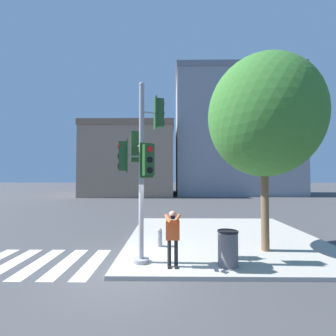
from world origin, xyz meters
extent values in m
plane|color=#424244|center=(0.00, 0.00, 0.00)|extent=(160.00, 160.00, 0.00)
cube|color=#ADA89E|center=(3.50, 3.50, 0.06)|extent=(8.00, 8.00, 0.12)
cube|color=silver|center=(-1.20, 0.67, 0.00)|extent=(0.49, 2.51, 0.01)
cube|color=silver|center=(-2.06, 0.67, 0.00)|extent=(0.49, 2.51, 0.01)
cube|color=silver|center=(-2.91, 0.67, 0.00)|extent=(0.49, 2.51, 0.01)
cube|color=silver|center=(-3.77, 0.67, 0.00)|extent=(0.49, 2.51, 0.01)
cylinder|color=#939399|center=(0.34, 0.46, 0.18)|extent=(0.49, 0.49, 0.12)
cylinder|color=#939399|center=(0.34, 0.46, 2.91)|extent=(0.16, 0.16, 5.35)
sphere|color=#939399|center=(0.34, 0.46, 5.63)|extent=(0.17, 0.17, 0.17)
cylinder|color=#939399|center=(0.23, 0.70, 3.73)|extent=(0.21, 0.35, 0.05)
cube|color=#234C23|center=(0.09, 0.98, 3.73)|extent=(0.37, 0.35, 0.90)
cube|color=#234C23|center=(0.15, 0.86, 3.73)|extent=(0.39, 0.21, 1.02)
cylinder|color=red|center=(0.04, 1.10, 4.03)|extent=(0.17, 0.10, 0.17)
cylinder|color=black|center=(0.04, 1.10, 3.73)|extent=(0.17, 0.10, 0.17)
cylinder|color=black|center=(0.04, 1.10, 3.43)|extent=(0.17, 0.10, 0.17)
cylinder|color=#939399|center=(0.47, 0.23, 3.23)|extent=(0.21, 0.35, 0.05)
cube|color=#234C23|center=(0.61, -0.04, 3.23)|extent=(0.38, 0.35, 0.90)
cube|color=#234C23|center=(0.55, 0.08, 3.23)|extent=(0.38, 0.21, 1.02)
cylinder|color=red|center=(0.67, -0.16, 3.53)|extent=(0.16, 0.10, 0.17)
cylinder|color=black|center=(0.67, -0.16, 3.23)|extent=(0.16, 0.10, 0.17)
cylinder|color=black|center=(0.67, -0.16, 2.93)|extent=(0.16, 0.10, 0.17)
cylinder|color=#939399|center=(0.08, 0.42, 3.37)|extent=(0.37, 0.11, 0.05)
cube|color=#234C23|center=(-0.22, 0.37, 3.37)|extent=(0.28, 0.33, 0.90)
cube|color=#234C23|center=(-0.09, 0.39, 3.37)|extent=(0.09, 0.42, 1.02)
cylinder|color=red|center=(-0.35, 0.35, 3.67)|extent=(0.06, 0.17, 0.17)
cylinder|color=black|center=(-0.35, 0.35, 3.37)|extent=(0.06, 0.17, 0.17)
cylinder|color=black|center=(-0.35, 0.35, 3.07)|extent=(0.06, 0.17, 0.17)
cylinder|color=#939399|center=(0.60, 0.54, 4.77)|extent=(0.37, 0.15, 0.05)
cube|color=#234C23|center=(0.89, 0.62, 4.77)|extent=(0.31, 0.36, 0.90)
cube|color=#234C23|center=(0.76, 0.59, 4.77)|extent=(0.14, 0.41, 1.02)
cylinder|color=red|center=(1.02, 0.66, 5.07)|extent=(0.08, 0.17, 0.17)
cylinder|color=black|center=(1.02, 0.66, 4.77)|extent=(0.08, 0.17, 0.17)
cylinder|color=black|center=(1.02, 0.66, 4.47)|extent=(0.08, 0.17, 0.17)
cube|color=black|center=(1.21, 0.08, 0.15)|extent=(0.09, 0.24, 0.05)
cube|color=black|center=(1.41, 0.08, 0.15)|extent=(0.09, 0.24, 0.05)
cylinder|color=black|center=(1.21, 0.14, 0.51)|extent=(0.11, 0.11, 0.78)
cylinder|color=black|center=(1.41, 0.14, 0.51)|extent=(0.11, 0.11, 0.78)
cube|color=#E55623|center=(1.31, 0.14, 1.18)|extent=(0.40, 0.22, 0.56)
sphere|color=tan|center=(1.31, 0.14, 1.63)|extent=(0.22, 0.22, 0.22)
cube|color=black|center=(1.31, -0.17, 1.61)|extent=(0.12, 0.10, 0.09)
cylinder|color=black|center=(1.31, -0.24, 1.61)|extent=(0.06, 0.08, 0.06)
cylinder|color=#E55623|center=(1.18, 0.00, 1.54)|extent=(0.23, 0.35, 0.23)
cylinder|color=#E55623|center=(1.45, 0.00, 1.54)|extent=(0.23, 0.35, 0.23)
cylinder|color=brown|center=(4.62, 1.59, 1.83)|extent=(0.27, 0.27, 3.41)
ellipsoid|color=#38752D|center=(4.62, 1.59, 4.92)|extent=(3.97, 3.97, 4.36)
cylinder|color=#99999E|center=(0.83, 2.02, 0.38)|extent=(0.20, 0.20, 0.53)
sphere|color=#99999E|center=(0.83, 2.02, 0.71)|extent=(0.18, 0.18, 0.18)
cylinder|color=#99999E|center=(0.83, 1.89, 0.44)|extent=(0.09, 0.06, 0.09)
cylinder|color=#5B5B60|center=(2.95, 0.26, 0.61)|extent=(0.59, 0.59, 0.98)
cylinder|color=black|center=(2.95, 0.26, 1.12)|extent=(0.62, 0.62, 0.04)
cube|color=gray|center=(-4.45, 27.86, 4.54)|extent=(11.98, 13.68, 9.08)
cube|color=#7A604C|center=(-4.45, 27.86, 9.48)|extent=(12.18, 13.88, 0.80)
cube|color=gray|center=(10.72, 26.92, 8.62)|extent=(17.19, 8.38, 17.24)
cube|color=slate|center=(10.72, 26.92, 17.64)|extent=(17.39, 8.58, 0.80)
camera|label=1|loc=(1.26, -6.49, 2.78)|focal=24.00mm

